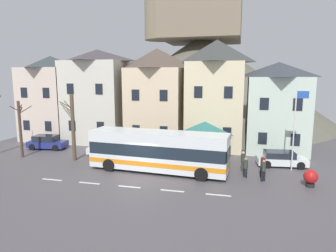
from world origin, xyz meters
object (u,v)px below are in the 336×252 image
townhouse_02 (157,97)px  parked_car_01 (47,142)px  bare_tree_02 (20,128)px  townhouse_03 (216,95)px  pedestrian_00 (243,160)px  bare_tree_00 (73,127)px  bus_shelter (205,128)px  pedestrian_03 (263,165)px  public_bench (207,150)px  harbour_buoy (311,177)px  pedestrian_02 (263,170)px  hilltop_castle (201,75)px  pedestrian_01 (246,166)px  flagpole (296,124)px  townhouse_04 (277,107)px  parked_car_00 (281,159)px  parked_car_02 (110,148)px  transit_bus (158,152)px  townhouse_01 (98,96)px  townhouse_00 (53,98)px

townhouse_02 → parked_car_01: townhouse_02 is taller
townhouse_02 → bare_tree_02: (-10.76, -8.27, -2.43)m
townhouse_03 → pedestrian_00: 9.67m
bare_tree_00 → bus_shelter: bearing=12.5°
townhouse_03 → bare_tree_02: bearing=-153.3°
pedestrian_03 → pedestrian_00: bearing=140.0°
public_bench → harbour_buoy: bearing=-41.6°
townhouse_03 → pedestrian_02: (4.35, -10.04, -4.76)m
hilltop_castle → pedestrian_01: 30.61m
townhouse_02 → flagpole: (13.10, -6.59, -1.46)m
townhouse_04 → harbour_buoy: 11.12m
pedestrian_02 → townhouse_04: bearing=80.1°
flagpole → townhouse_02: bearing=153.3°
townhouse_03 → hilltop_castle: bearing=102.2°
flagpole → bare_tree_02: bearing=-176.0°
pedestrian_00 → pedestrian_01: bearing=-83.3°
bare_tree_02 → hilltop_castle: bearing=65.3°
pedestrian_01 → pedestrian_03: 1.30m
townhouse_03 → parked_car_00: townhouse_03 is taller
parked_car_02 → transit_bus: bearing=-40.7°
pedestrian_00 → pedestrian_03: 1.87m
townhouse_02 → bare_tree_02: townhouse_02 is taller
parked_car_01 → pedestrian_01: 20.45m
townhouse_02 → bare_tree_00: 9.97m
pedestrian_01 → pedestrian_03: (1.24, 0.36, 0.08)m
flagpole → pedestrian_01: bearing=-144.7°
townhouse_04 → transit_bus: townhouse_04 is taller
townhouse_01 → bare_tree_02: 9.61m
pedestrian_03 → public_bench: (-4.72, 5.60, -0.49)m
parked_car_01 → pedestrian_01: size_ratio=2.64×
transit_bus → bus_shelter: (3.18, 3.87, 1.35)m
transit_bus → pedestrian_03: transit_bus is taller
townhouse_01 → pedestrian_02: (17.77, -10.03, -4.42)m
townhouse_04 → pedestrian_00: size_ratio=5.56×
townhouse_01 → pedestrian_02: 20.87m
townhouse_01 → townhouse_00: bearing=-180.0°
townhouse_02 → pedestrian_00: bearing=-39.7°
townhouse_00 → public_bench: 19.92m
townhouse_01 → parked_car_02: townhouse_01 is taller
transit_bus → parked_car_01: 14.07m
hilltop_castle → public_bench: 24.40m
townhouse_03 → pedestrian_03: (4.35, -9.15, -4.61)m
townhouse_03 → pedestrian_01: townhouse_03 is taller
pedestrian_03 → bare_tree_02: size_ratio=0.32×
parked_car_00 → pedestrian_03: 3.78m
townhouse_01 → townhouse_03: 13.42m
bus_shelter → parked_car_00: bearing=0.2°
townhouse_03 → parked_car_02: 12.19m
townhouse_04 → bare_tree_02: townhouse_04 is taller
hilltop_castle → parked_car_02: 26.75m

